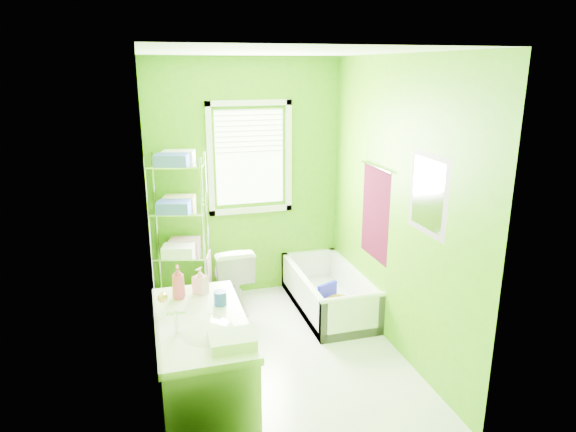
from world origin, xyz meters
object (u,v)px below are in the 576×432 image
object	(u,v)px
toilet	(231,276)
vanity	(204,373)
bathtub	(329,297)
wire_shelf_unit	(180,216)

from	to	relation	value
toilet	vanity	size ratio (longest dim) A/B	0.61
bathtub	vanity	world-z (taller)	vanity
wire_shelf_unit	bathtub	bearing A→B (deg)	-16.46
toilet	wire_shelf_unit	xyz separation A→B (m)	(-0.49, 0.08, 0.67)
toilet	wire_shelf_unit	size ratio (longest dim) A/B	0.42
bathtub	vanity	size ratio (longest dim) A/B	1.19
vanity	wire_shelf_unit	distance (m)	2.06
toilet	vanity	bearing A→B (deg)	74.10
bathtub	toilet	bearing A→B (deg)	160.20
vanity	wire_shelf_unit	size ratio (longest dim) A/B	0.69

